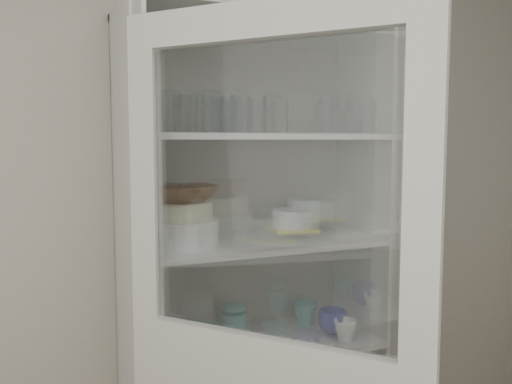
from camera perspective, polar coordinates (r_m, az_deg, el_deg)
name	(u,v)px	position (r m, az deg, el deg)	size (l,w,h in m)	color
wall_back	(189,224)	(2.22, -7.08, -3.32)	(3.60, 0.02, 2.60)	#B3B1AD
pantry_cabinet	(250,315)	(2.22, -0.66, -12.85)	(1.00, 0.45, 2.10)	#BABAB4
tumbler_0	(212,112)	(1.81, -4.66, 8.38)	(0.07, 0.07, 0.14)	silver
tumbler_1	(227,113)	(1.89, -3.04, 8.29)	(0.07, 0.07, 0.14)	silver
tumbler_2	(240,113)	(1.88, -1.70, 8.29)	(0.07, 0.07, 0.14)	silver
tumbler_3	(230,115)	(1.88, -2.80, 8.10)	(0.06, 0.06, 0.12)	silver
tumbler_4	(328,115)	(2.03, 7.60, 8.01)	(0.07, 0.07, 0.14)	silver
tumbler_5	(324,115)	(2.02, 7.12, 8.08)	(0.07, 0.07, 0.14)	silver
tumbler_6	(368,117)	(2.14, 11.66, 7.79)	(0.07, 0.07, 0.13)	silver
tumbler_7	(182,115)	(1.96, -7.76, 8.09)	(0.07, 0.07, 0.13)	silver
tumbler_8	(171,112)	(1.96, -8.95, 8.31)	(0.07, 0.07, 0.15)	silver
tumbler_9	(189,114)	(1.96, -7.09, 8.14)	(0.07, 0.07, 0.14)	silver
tumbler_10	(234,116)	(1.99, -2.28, 7.97)	(0.06, 0.06, 0.13)	silver
tumbler_11	(259,116)	(2.06, 0.27, 8.04)	(0.07, 0.07, 0.14)	silver
goblet_0	(198,111)	(2.07, -6.08, 8.47)	(0.08, 0.08, 0.17)	silver
goblet_1	(215,114)	(2.09, -4.31, 8.20)	(0.07, 0.07, 0.15)	silver
goblet_2	(271,111)	(2.19, 1.62, 8.49)	(0.08, 0.08, 0.18)	silver
goblet_3	(340,113)	(2.30, 8.83, 8.23)	(0.08, 0.08, 0.18)	silver
plate_stack_front	(185,233)	(1.93, -7.51, -4.32)	(0.24, 0.24, 0.10)	white
plate_stack_back	(181,229)	(2.07, -7.94, -3.86)	(0.22, 0.22, 0.08)	white
cream_bowl	(184,211)	(1.92, -7.54, -1.95)	(0.20, 0.20, 0.06)	beige
terracotta_bowl	(184,193)	(1.91, -7.56, -0.15)	(0.24, 0.24, 0.06)	#4C2A11
glass_platter	(292,233)	(2.16, 3.85, -4.30)	(0.36, 0.36, 0.02)	silver
yellow_trivet	(292,229)	(2.16, 3.86, -3.88)	(0.17, 0.17, 0.01)	yellow
white_ramekin	(293,218)	(2.15, 3.86, -2.79)	(0.16, 0.16, 0.07)	white
grey_bowl_stack	(304,217)	(2.19, 5.05, -2.60)	(0.13, 0.13, 0.14)	#ABBDBA
mug_blue	(333,321)	(2.27, 8.07, -13.33)	(0.12, 0.12, 0.09)	#182298
mug_teal	(305,314)	(2.34, 5.21, -12.64)	(0.10, 0.10, 0.10)	#1B7E7E
mug_white	(345,330)	(2.20, 9.37, -14.14)	(0.09, 0.09, 0.08)	white
teal_jar	(234,322)	(2.20, -2.34, -13.54)	(0.10, 0.10, 0.12)	#1B7E7E
measuring_cups	(220,349)	(2.06, -3.79, -16.16)	(0.09, 0.09, 0.04)	silver
white_canister	(151,337)	(2.05, -10.98, -14.72)	(0.12, 0.12, 0.14)	white
tumbler_12	(280,116)	(1.99, 2.56, 7.98)	(0.06, 0.06, 0.13)	silver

